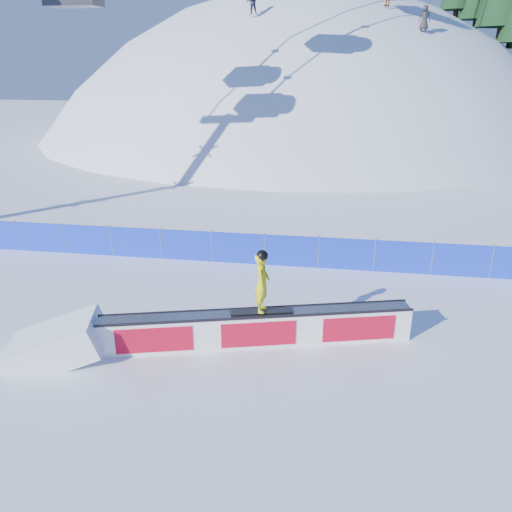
# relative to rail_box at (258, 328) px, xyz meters

# --- Properties ---
(ground) EXTENTS (160.00, 160.00, 0.00)m
(ground) POSITION_rel_rail_box_xyz_m (-1.59, 1.12, -0.49)
(ground) COLOR white
(ground) RESTS_ON ground
(snow_hill) EXTENTS (64.00, 64.00, 64.00)m
(snow_hill) POSITION_rel_rail_box_xyz_m (-1.59, 43.12, -18.49)
(snow_hill) COLOR white
(snow_hill) RESTS_ON ground
(safety_fence) EXTENTS (22.05, 0.05, 1.30)m
(safety_fence) POSITION_rel_rail_box_xyz_m (-1.59, 5.62, 0.11)
(safety_fence) COLOR #1333D8
(safety_fence) RESTS_ON ground
(rail_box) EXTENTS (8.17, 2.72, 1.00)m
(rail_box) POSITION_rel_rail_box_xyz_m (0.00, 0.00, 0.00)
(rail_box) COLOR white
(rail_box) RESTS_ON ground
(snow_ramp) EXTENTS (2.76, 2.12, 1.53)m
(snow_ramp) POSITION_rel_rail_box_xyz_m (-5.01, -1.35, -0.49)
(snow_ramp) COLOR white
(snow_ramp) RESTS_ON ground
(snowboarder) EXTENTS (1.67, 0.72, 1.73)m
(snowboarder) POSITION_rel_rail_box_xyz_m (0.11, 0.03, 1.35)
(snowboarder) COLOR black
(snowboarder) RESTS_ON rail_box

